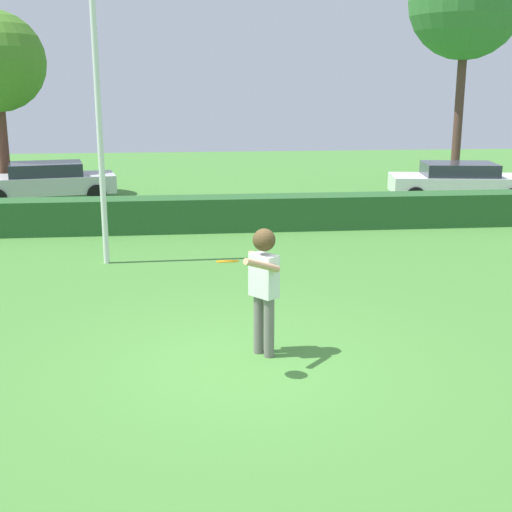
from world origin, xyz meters
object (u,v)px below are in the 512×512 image
at_px(frisbee, 227,261).
at_px(lamppost, 98,106).
at_px(maple_tree, 467,2).
at_px(person, 263,278).
at_px(parked_car_white, 458,181).
at_px(parked_car_silver, 47,180).

relative_size(frisbee, lamppost, 0.05).
relative_size(lamppost, maple_tree, 0.68).
height_order(person, parked_car_white, person).
height_order(parked_car_white, maple_tree, maple_tree).
distance_m(person, lamppost, 6.28).
bearing_deg(parked_car_silver, parked_car_white, -6.45).
bearing_deg(maple_tree, person, -120.15).
bearing_deg(maple_tree, lamppost, -138.92).
bearing_deg(parked_car_silver, person, -68.07).
height_order(lamppost, maple_tree, maple_tree).
bearing_deg(parked_car_white, parked_car_silver, 173.55).
distance_m(frisbee, parked_car_white, 15.00).
bearing_deg(person, maple_tree, 59.85).
relative_size(person, lamppost, 0.31).
xyz_separation_m(frisbee, maple_tree, (9.48, 16.15, 4.92)).
xyz_separation_m(person, frisbee, (-0.53, -0.74, 0.43)).
relative_size(frisbee, parked_car_white, 0.06).
distance_m(person, parked_car_silver, 14.34).
relative_size(lamppost, parked_car_white, 1.31).
bearing_deg(maple_tree, parked_car_white, -110.41).
distance_m(lamppost, maple_tree, 15.76).
bearing_deg(parked_car_white, frisbee, -122.94).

